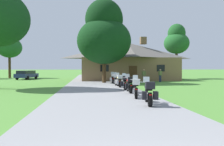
{
  "coord_description": "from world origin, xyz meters",
  "views": [
    {
      "loc": [
        -0.97,
        -2.29,
        1.8
      ],
      "look_at": [
        1.66,
        22.53,
        1.26
      ],
      "focal_mm": 36.57,
      "sensor_mm": 36.0,
      "label": 1
    }
  ],
  "objects_px": {
    "tree_left_far": "(9,45)",
    "tree_right_of_lodge": "(177,40)",
    "bystander_olive_shirt_beside_signpost": "(144,75)",
    "motorcycle_black_sixth_in_row": "(116,80)",
    "tree_by_lodge_front": "(104,35)",
    "motorcycle_red_third_in_row": "(130,85)",
    "motorcycle_yellow_farthest_in_row": "(113,78)",
    "motorcycle_yellow_fifth_in_row": "(119,81)",
    "motorcycle_black_second_in_row": "(136,88)",
    "bystander_olive_shirt_near_lodge": "(160,75)",
    "motorcycle_black_nearest_to_camera": "(149,93)",
    "parked_navy_suv_far_left": "(27,74)",
    "motorcycle_blue_fourth_in_row": "(125,83)"
  },
  "relations": [
    {
      "from": "motorcycle_yellow_fifth_in_row",
      "to": "tree_left_far",
      "type": "xyz_separation_m",
      "value": [
        -16.86,
        21.87,
        5.38
      ]
    },
    {
      "from": "bystander_olive_shirt_beside_signpost",
      "to": "tree_left_far",
      "type": "bearing_deg",
      "value": -35.92
    },
    {
      "from": "bystander_olive_shirt_near_lodge",
      "to": "tree_right_of_lodge",
      "type": "relative_size",
      "value": 0.18
    },
    {
      "from": "motorcycle_black_nearest_to_camera",
      "to": "motorcycle_yellow_fifth_in_row",
      "type": "bearing_deg",
      "value": 98.27
    },
    {
      "from": "motorcycle_black_nearest_to_camera",
      "to": "tree_left_far",
      "type": "distance_m",
      "value": 36.7
    },
    {
      "from": "motorcycle_yellow_fifth_in_row",
      "to": "parked_navy_suv_far_left",
      "type": "xyz_separation_m",
      "value": [
        -12.56,
        16.62,
        0.17
      ]
    },
    {
      "from": "motorcycle_red_third_in_row",
      "to": "motorcycle_yellow_farthest_in_row",
      "type": "height_order",
      "value": "same"
    },
    {
      "from": "motorcycle_red_third_in_row",
      "to": "parked_navy_suv_far_left",
      "type": "relative_size",
      "value": 0.43
    },
    {
      "from": "motorcycle_blue_fourth_in_row",
      "to": "bystander_olive_shirt_beside_signpost",
      "type": "relative_size",
      "value": 1.25
    },
    {
      "from": "motorcycle_yellow_farthest_in_row",
      "to": "parked_navy_suv_far_left",
      "type": "xyz_separation_m",
      "value": [
        -12.54,
        11.48,
        0.17
      ]
    },
    {
      "from": "motorcycle_yellow_fifth_in_row",
      "to": "tree_by_lodge_front",
      "type": "distance_m",
      "value": 8.21
    },
    {
      "from": "tree_left_far",
      "to": "motorcycle_black_sixth_in_row",
      "type": "bearing_deg",
      "value": -49.11
    },
    {
      "from": "motorcycle_black_second_in_row",
      "to": "motorcycle_yellow_fifth_in_row",
      "type": "xyz_separation_m",
      "value": [
        0.04,
        7.55,
        -0.01
      ]
    },
    {
      "from": "motorcycle_blue_fourth_in_row",
      "to": "motorcycle_yellow_farthest_in_row",
      "type": "relative_size",
      "value": 1.0
    },
    {
      "from": "tree_left_far",
      "to": "tree_right_of_lodge",
      "type": "bearing_deg",
      "value": -10.13
    },
    {
      "from": "motorcycle_black_second_in_row",
      "to": "tree_right_of_lodge",
      "type": "relative_size",
      "value": 0.22
    },
    {
      "from": "bystander_olive_shirt_near_lodge",
      "to": "tree_left_far",
      "type": "xyz_separation_m",
      "value": [
        -23.32,
        13.97,
        5.06
      ]
    },
    {
      "from": "motorcycle_yellow_fifth_in_row",
      "to": "tree_right_of_lodge",
      "type": "relative_size",
      "value": 0.22
    },
    {
      "from": "motorcycle_black_nearest_to_camera",
      "to": "tree_right_of_lodge",
      "type": "bearing_deg",
      "value": 74.03
    },
    {
      "from": "tree_left_far",
      "to": "tree_by_lodge_front",
      "type": "bearing_deg",
      "value": -44.32
    },
    {
      "from": "motorcycle_black_nearest_to_camera",
      "to": "motorcycle_yellow_fifth_in_row",
      "type": "relative_size",
      "value": 1.0
    },
    {
      "from": "motorcycle_yellow_farthest_in_row",
      "to": "bystander_olive_shirt_beside_signpost",
      "type": "distance_m",
      "value": 4.7
    },
    {
      "from": "motorcycle_black_sixth_in_row",
      "to": "bystander_olive_shirt_beside_signpost",
      "type": "bearing_deg",
      "value": 53.88
    },
    {
      "from": "bystander_olive_shirt_beside_signpost",
      "to": "motorcycle_black_second_in_row",
      "type": "bearing_deg",
      "value": 73.07
    },
    {
      "from": "motorcycle_yellow_fifth_in_row",
      "to": "tree_right_of_lodge",
      "type": "height_order",
      "value": "tree_right_of_lodge"
    },
    {
      "from": "motorcycle_yellow_fifth_in_row",
      "to": "parked_navy_suv_far_left",
      "type": "bearing_deg",
      "value": 126.97
    },
    {
      "from": "motorcycle_black_second_in_row",
      "to": "parked_navy_suv_far_left",
      "type": "height_order",
      "value": "parked_navy_suv_far_left"
    },
    {
      "from": "bystander_olive_shirt_beside_signpost",
      "to": "tree_right_of_lodge",
      "type": "distance_m",
      "value": 13.54
    },
    {
      "from": "motorcycle_yellow_fifth_in_row",
      "to": "motorcycle_black_sixth_in_row",
      "type": "bearing_deg",
      "value": 90.66
    },
    {
      "from": "motorcycle_yellow_fifth_in_row",
      "to": "motorcycle_black_sixth_in_row",
      "type": "height_order",
      "value": "same"
    },
    {
      "from": "motorcycle_red_third_in_row",
      "to": "tree_right_of_lodge",
      "type": "relative_size",
      "value": 0.22
    },
    {
      "from": "motorcycle_black_sixth_in_row",
      "to": "tree_by_lodge_front",
      "type": "xyz_separation_m",
      "value": [
        -0.91,
        3.88,
        5.15
      ]
    },
    {
      "from": "motorcycle_black_second_in_row",
      "to": "bystander_olive_shirt_near_lodge",
      "type": "distance_m",
      "value": 16.76
    },
    {
      "from": "bystander_olive_shirt_near_lodge",
      "to": "parked_navy_suv_far_left",
      "type": "xyz_separation_m",
      "value": [
        -19.02,
        8.73,
        -0.15
      ]
    },
    {
      "from": "bystander_olive_shirt_beside_signpost",
      "to": "motorcycle_black_nearest_to_camera",
      "type": "bearing_deg",
      "value": 75.54
    },
    {
      "from": "bystander_olive_shirt_near_lodge",
      "to": "bystander_olive_shirt_beside_signpost",
      "type": "bearing_deg",
      "value": -0.18
    },
    {
      "from": "motorcycle_black_second_in_row",
      "to": "motorcycle_blue_fourth_in_row",
      "type": "xyz_separation_m",
      "value": [
        0.18,
        5.15,
        -0.01
      ]
    },
    {
      "from": "parked_navy_suv_far_left",
      "to": "motorcycle_blue_fourth_in_row",
      "type": "bearing_deg",
      "value": -43.34
    },
    {
      "from": "tree_left_far",
      "to": "tree_right_of_lodge",
      "type": "distance_m",
      "value": 29.48
    },
    {
      "from": "motorcycle_yellow_fifth_in_row",
      "to": "tree_left_far",
      "type": "relative_size",
      "value": 0.23
    },
    {
      "from": "motorcycle_black_sixth_in_row",
      "to": "tree_left_far",
      "type": "bearing_deg",
      "value": 135.44
    },
    {
      "from": "motorcycle_red_third_in_row",
      "to": "tree_by_lodge_front",
      "type": "bearing_deg",
      "value": 96.56
    },
    {
      "from": "motorcycle_red_third_in_row",
      "to": "motorcycle_black_nearest_to_camera",
      "type": "bearing_deg",
      "value": -89.36
    },
    {
      "from": "tree_right_of_lodge",
      "to": "motorcycle_black_sixth_in_row",
      "type": "bearing_deg",
      "value": -130.53
    },
    {
      "from": "tree_right_of_lodge",
      "to": "bystander_olive_shirt_near_lodge",
      "type": "bearing_deg",
      "value": -122.94
    },
    {
      "from": "bystander_olive_shirt_beside_signpost",
      "to": "motorcycle_black_sixth_in_row",
      "type": "bearing_deg",
      "value": 48.15
    },
    {
      "from": "motorcycle_red_third_in_row",
      "to": "bystander_olive_shirt_beside_signpost",
      "type": "height_order",
      "value": "bystander_olive_shirt_beside_signpost"
    },
    {
      "from": "motorcycle_black_second_in_row",
      "to": "motorcycle_red_third_in_row",
      "type": "bearing_deg",
      "value": 97.69
    },
    {
      "from": "motorcycle_yellow_farthest_in_row",
      "to": "motorcycle_blue_fourth_in_row",
      "type": "bearing_deg",
      "value": -86.13
    },
    {
      "from": "motorcycle_yellow_farthest_in_row",
      "to": "parked_navy_suv_far_left",
      "type": "bearing_deg",
      "value": 140.21
    }
  ]
}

